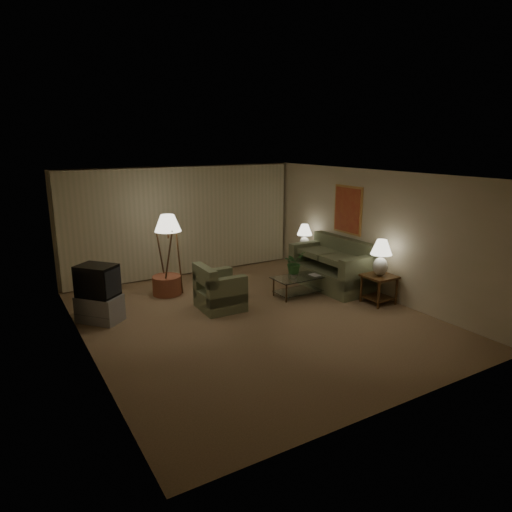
{
  "coord_description": "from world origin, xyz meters",
  "views": [
    {
      "loc": [
        -4.11,
        -7.04,
        3.3
      ],
      "look_at": [
        0.41,
        0.6,
        1.04
      ],
      "focal_mm": 32.0,
      "sensor_mm": 36.0,
      "label": 1
    }
  ],
  "objects_px": {
    "sofa": "(331,268)",
    "side_table_far": "(304,258)",
    "table_lamp_far": "(305,235)",
    "coffee_table": "(299,283)",
    "table_lamp_near": "(381,254)",
    "ottoman": "(167,285)",
    "vase": "(294,275)",
    "side_table_near": "(379,284)",
    "tv_cabinet": "(100,308)",
    "crt_tv": "(97,281)",
    "floor_lamp": "(169,253)",
    "armchair": "(220,291)"
  },
  "relations": [
    {
      "from": "sofa",
      "to": "crt_tv",
      "type": "height_order",
      "value": "crt_tv"
    },
    {
      "from": "table_lamp_near",
      "to": "floor_lamp",
      "type": "bearing_deg",
      "value": 141.55
    },
    {
      "from": "table_lamp_far",
      "to": "tv_cabinet",
      "type": "bearing_deg",
      "value": -172.79
    },
    {
      "from": "armchair",
      "to": "side_table_far",
      "type": "relative_size",
      "value": 1.5
    },
    {
      "from": "sofa",
      "to": "armchair",
      "type": "distance_m",
      "value": 2.82
    },
    {
      "from": "sofa",
      "to": "vase",
      "type": "relative_size",
      "value": 14.32
    },
    {
      "from": "armchair",
      "to": "tv_cabinet",
      "type": "relative_size",
      "value": 0.98
    },
    {
      "from": "tv_cabinet",
      "to": "crt_tv",
      "type": "bearing_deg",
      "value": 0.0
    },
    {
      "from": "side_table_near",
      "to": "ottoman",
      "type": "xyz_separation_m",
      "value": [
        -3.59,
        2.77,
        -0.21
      ]
    },
    {
      "from": "table_lamp_far",
      "to": "ottoman",
      "type": "xyz_separation_m",
      "value": [
        -3.59,
        0.17,
        -0.78
      ]
    },
    {
      "from": "table_lamp_far",
      "to": "coffee_table",
      "type": "xyz_separation_m",
      "value": [
        -1.12,
        -1.35,
        -0.71
      ]
    },
    {
      "from": "side_table_far",
      "to": "tv_cabinet",
      "type": "xyz_separation_m",
      "value": [
        -5.2,
        -0.66,
        -0.14
      ]
    },
    {
      "from": "armchair",
      "to": "vase",
      "type": "distance_m",
      "value": 1.71
    },
    {
      "from": "armchair",
      "to": "floor_lamp",
      "type": "distance_m",
      "value": 1.59
    },
    {
      "from": "tv_cabinet",
      "to": "crt_tv",
      "type": "height_order",
      "value": "crt_tv"
    },
    {
      "from": "side_table_near",
      "to": "tv_cabinet",
      "type": "bearing_deg",
      "value": 159.52
    },
    {
      "from": "table_lamp_far",
      "to": "vase",
      "type": "xyz_separation_m",
      "value": [
        -1.27,
        -1.35,
        -0.5
      ]
    },
    {
      "from": "table_lamp_near",
      "to": "tv_cabinet",
      "type": "xyz_separation_m",
      "value": [
        -5.2,
        1.94,
        -0.79
      ]
    },
    {
      "from": "sofa",
      "to": "side_table_far",
      "type": "relative_size",
      "value": 3.37
    },
    {
      "from": "floor_lamp",
      "to": "tv_cabinet",
      "type": "bearing_deg",
      "value": -153.7
    },
    {
      "from": "sofa",
      "to": "table_lamp_near",
      "type": "relative_size",
      "value": 2.69
    },
    {
      "from": "side_table_far",
      "to": "coffee_table",
      "type": "height_order",
      "value": "side_table_far"
    },
    {
      "from": "armchair",
      "to": "floor_lamp",
      "type": "height_order",
      "value": "floor_lamp"
    },
    {
      "from": "ottoman",
      "to": "vase",
      "type": "relative_size",
      "value": 4.41
    },
    {
      "from": "ottoman",
      "to": "table_lamp_near",
      "type": "bearing_deg",
      "value": -37.71
    },
    {
      "from": "sofa",
      "to": "crt_tv",
      "type": "bearing_deg",
      "value": -97.87
    },
    {
      "from": "sofa",
      "to": "table_lamp_far",
      "type": "distance_m",
      "value": 1.37
    },
    {
      "from": "sofa",
      "to": "armchair",
      "type": "height_order",
      "value": "sofa"
    },
    {
      "from": "sofa",
      "to": "vase",
      "type": "bearing_deg",
      "value": -86.07
    },
    {
      "from": "table_lamp_near",
      "to": "vase",
      "type": "relative_size",
      "value": 5.32
    },
    {
      "from": "side_table_near",
      "to": "floor_lamp",
      "type": "bearing_deg",
      "value": 141.55
    },
    {
      "from": "side_table_far",
      "to": "table_lamp_near",
      "type": "xyz_separation_m",
      "value": [
        0.0,
        -2.6,
        0.65
      ]
    },
    {
      "from": "armchair",
      "to": "sofa",
      "type": "bearing_deg",
      "value": -89.39
    },
    {
      "from": "vase",
      "to": "crt_tv",
      "type": "bearing_deg",
      "value": 170.02
    },
    {
      "from": "side_table_near",
      "to": "coffee_table",
      "type": "relative_size",
      "value": 0.52
    },
    {
      "from": "coffee_table",
      "to": "crt_tv",
      "type": "height_order",
      "value": "crt_tv"
    },
    {
      "from": "armchair",
      "to": "table_lamp_near",
      "type": "xyz_separation_m",
      "value": [
        2.97,
        -1.39,
        0.68
      ]
    },
    {
      "from": "side_table_far",
      "to": "vase",
      "type": "height_order",
      "value": "side_table_far"
    },
    {
      "from": "ottoman",
      "to": "vase",
      "type": "height_order",
      "value": "vase"
    },
    {
      "from": "sofa",
      "to": "ottoman",
      "type": "relative_size",
      "value": 3.25
    },
    {
      "from": "table_lamp_near",
      "to": "ottoman",
      "type": "height_order",
      "value": "table_lamp_near"
    },
    {
      "from": "crt_tv",
      "to": "armchair",
      "type": "bearing_deg",
      "value": 35.57
    },
    {
      "from": "table_lamp_near",
      "to": "tv_cabinet",
      "type": "relative_size",
      "value": 0.82
    },
    {
      "from": "side_table_far",
      "to": "ottoman",
      "type": "height_order",
      "value": "side_table_far"
    },
    {
      "from": "side_table_near",
      "to": "floor_lamp",
      "type": "relative_size",
      "value": 0.34
    },
    {
      "from": "sofa",
      "to": "side_table_far",
      "type": "xyz_separation_m",
      "value": [
        0.15,
        1.25,
        -0.05
      ]
    },
    {
      "from": "coffee_table",
      "to": "floor_lamp",
      "type": "xyz_separation_m",
      "value": [
        -2.39,
        1.53,
        0.64
      ]
    },
    {
      "from": "side_table_near",
      "to": "crt_tv",
      "type": "relative_size",
      "value": 0.71
    },
    {
      "from": "crt_tv",
      "to": "floor_lamp",
      "type": "height_order",
      "value": "floor_lamp"
    },
    {
      "from": "side_table_near",
      "to": "coffee_table",
      "type": "xyz_separation_m",
      "value": [
        -1.12,
        1.25,
        -0.14
      ]
    }
  ]
}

